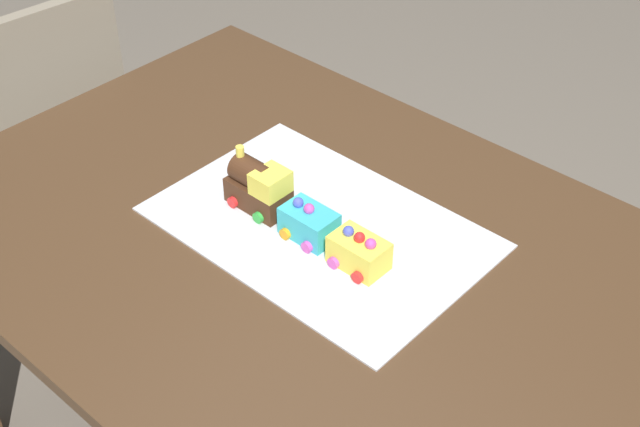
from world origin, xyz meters
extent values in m
cube|color=#4C331E|center=(0.00, 0.00, 0.72)|extent=(1.40, 1.00, 0.03)
cube|color=#4C331E|center=(-0.64, 0.44, 0.35)|extent=(0.07, 0.07, 0.71)
cube|color=gray|center=(-1.10, 0.10, 0.44)|extent=(0.44, 0.44, 0.04)
cube|color=gray|center=(-0.92, 0.08, 0.66)|extent=(0.07, 0.40, 0.40)
cube|color=gray|center=(-1.25, 0.28, 0.21)|extent=(0.04, 0.04, 0.42)
cube|color=gray|center=(-0.92, 0.25, 0.21)|extent=(0.04, 0.04, 0.42)
cube|color=gray|center=(-0.95, -0.09, 0.21)|extent=(0.04, 0.04, 0.42)
cube|color=silver|center=(0.02, 0.05, 0.74)|extent=(0.60, 0.40, 0.00)
cube|color=#472816|center=(-0.10, 0.01, 0.77)|extent=(0.12, 0.06, 0.05)
cylinder|color=#472816|center=(-0.12, 0.01, 0.81)|extent=(0.08, 0.05, 0.05)
cube|color=#F4E04C|center=(-0.07, 0.01, 0.82)|extent=(0.06, 0.06, 0.04)
cylinder|color=#F4E04C|center=(-0.15, 0.01, 0.84)|extent=(0.02, 0.02, 0.03)
sphere|color=#F4EFCC|center=(-0.17, 0.01, 0.78)|extent=(0.02, 0.02, 0.02)
cylinder|color=red|center=(-0.14, -0.02, 0.76)|extent=(0.02, 0.01, 0.02)
cylinder|color=green|center=(-0.07, -0.02, 0.76)|extent=(0.02, 0.01, 0.02)
cylinder|color=yellow|center=(-0.14, 0.05, 0.76)|extent=(0.02, 0.01, 0.02)
cylinder|color=green|center=(-0.07, 0.05, 0.76)|extent=(0.02, 0.01, 0.02)
cube|color=#38B7C6|center=(0.03, 0.01, 0.77)|extent=(0.10, 0.06, 0.06)
cylinder|color=orange|center=(0.00, -0.02, 0.76)|extent=(0.02, 0.01, 0.02)
cylinder|color=#D84CB2|center=(0.05, -0.02, 0.76)|extent=(0.02, 0.01, 0.02)
cylinder|color=yellow|center=(0.00, 0.05, 0.76)|extent=(0.02, 0.01, 0.02)
cylinder|color=#4C59D8|center=(0.05, 0.05, 0.76)|extent=(0.02, 0.01, 0.02)
sphere|color=#D84CB2|center=(0.03, 0.01, 0.81)|extent=(0.02, 0.02, 0.02)
sphere|color=#4C59D8|center=(0.00, 0.01, 0.81)|extent=(0.02, 0.02, 0.02)
cube|color=#F4E04C|center=(0.14, 0.01, 0.77)|extent=(0.10, 0.06, 0.06)
cylinder|color=#D84CB2|center=(0.12, -0.02, 0.76)|extent=(0.02, 0.01, 0.02)
cylinder|color=red|center=(0.17, -0.02, 0.76)|extent=(0.02, 0.01, 0.02)
cylinder|color=yellow|center=(0.12, 0.05, 0.76)|extent=(0.02, 0.01, 0.02)
cylinder|color=#4C59D8|center=(0.17, 0.05, 0.76)|extent=(0.02, 0.01, 0.02)
sphere|color=red|center=(0.14, 0.01, 0.81)|extent=(0.02, 0.02, 0.02)
sphere|color=#4C59D8|center=(0.12, 0.01, 0.81)|extent=(0.02, 0.02, 0.02)
sphere|color=#D84CB2|center=(0.17, 0.01, 0.81)|extent=(0.02, 0.02, 0.02)
camera|label=1|loc=(0.87, -0.89, 1.78)|focal=49.69mm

